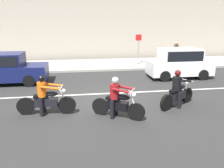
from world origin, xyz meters
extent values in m
plane|color=#2C2C2C|center=(0.00, 0.00, 0.00)|extent=(80.00, 80.00, 0.00)
cube|color=#99968E|center=(0.00, 8.00, 0.07)|extent=(40.00, 4.40, 0.14)
cube|color=silver|center=(-0.60, 0.90, 0.00)|extent=(18.00, 0.14, 0.01)
cylinder|color=black|center=(3.36, -0.82, 0.33)|extent=(0.63, 0.45, 0.66)
cylinder|color=black|center=(2.13, -1.57, 0.33)|extent=(0.63, 0.45, 0.66)
cylinder|color=silver|center=(3.26, -0.88, 0.69)|extent=(0.34, 0.23, 0.78)
cube|color=black|center=(2.75, -1.20, 0.47)|extent=(0.82, 0.65, 0.32)
ellipsoid|color=black|center=(2.94, -1.08, 0.82)|extent=(0.53, 0.45, 0.22)
cube|color=black|center=(2.59, -1.29, 0.72)|extent=(0.57, 0.48, 0.10)
cylinder|color=silver|center=(3.21, -0.91, 1.05)|extent=(0.40, 0.62, 0.04)
sphere|color=silver|center=(3.28, -0.87, 0.91)|extent=(0.17, 0.17, 0.17)
cylinder|color=silver|center=(2.41, -1.22, 0.35)|extent=(0.63, 0.42, 0.07)
cylinder|color=black|center=(2.73, -1.44, 0.35)|extent=(0.21, 0.21, 0.70)
cylinder|color=black|center=(2.52, -1.10, 0.35)|extent=(0.21, 0.21, 0.70)
cylinder|color=black|center=(2.65, -1.26, 1.00)|extent=(0.47, 0.47, 0.57)
cylinder|color=black|center=(3.04, -1.27, 1.11)|extent=(0.62, 0.43, 0.21)
cylinder|color=black|center=(2.81, -0.90, 1.11)|extent=(0.62, 0.43, 0.21)
sphere|color=tan|center=(2.66, -1.25, 1.41)|extent=(0.20, 0.20, 0.20)
sphere|color=#510F0F|center=(2.66, -1.25, 1.44)|extent=(0.25, 0.25, 0.25)
cylinder|color=black|center=(-1.77, -1.31, 0.34)|extent=(0.68, 0.17, 0.68)
cylinder|color=black|center=(-3.31, -1.19, 0.34)|extent=(0.68, 0.17, 0.68)
cylinder|color=silver|center=(-1.89, -1.30, 0.70)|extent=(0.36, 0.08, 0.78)
cube|color=black|center=(-2.54, -1.25, 0.48)|extent=(0.87, 0.35, 0.32)
ellipsoid|color=black|center=(-2.32, -1.27, 0.82)|extent=(0.50, 0.28, 0.22)
cube|color=black|center=(-2.72, -1.24, 0.72)|extent=(0.54, 0.28, 0.10)
cylinder|color=silver|center=(-1.95, -1.30, 1.06)|extent=(0.09, 0.70, 0.04)
sphere|color=silver|center=(-1.87, -1.31, 0.92)|extent=(0.17, 0.17, 0.17)
cylinder|color=silver|center=(-2.83, -1.07, 0.36)|extent=(0.70, 0.12, 0.07)
cylinder|color=black|center=(-2.70, -1.44, 0.35)|extent=(0.16, 0.16, 0.70)
cylinder|color=black|center=(-2.66, -1.04, 0.35)|extent=(0.16, 0.16, 0.70)
cylinder|color=orange|center=(-2.66, -1.24, 0.99)|extent=(0.37, 0.37, 0.55)
cylinder|color=orange|center=(-2.32, -1.49, 1.11)|extent=(0.73, 0.15, 0.19)
cylinder|color=orange|center=(-2.29, -1.05, 1.11)|extent=(0.73, 0.15, 0.19)
sphere|color=tan|center=(-2.64, -1.25, 1.39)|extent=(0.20, 0.20, 0.20)
sphere|color=black|center=(-2.64, -1.25, 1.42)|extent=(0.25, 0.25, 0.25)
cylinder|color=black|center=(0.72, -2.29, 0.32)|extent=(0.62, 0.43, 0.65)
cylinder|color=black|center=(-0.51, -1.58, 0.32)|extent=(0.62, 0.43, 0.65)
cylinder|color=silver|center=(0.61, -2.23, 0.71)|extent=(0.35, 0.24, 0.82)
cube|color=black|center=(0.10, -1.94, 0.46)|extent=(0.81, 0.63, 0.32)
ellipsoid|color=black|center=(0.30, -2.05, 0.82)|extent=(0.54, 0.45, 0.22)
cube|color=black|center=(-0.05, -1.85, 0.72)|extent=(0.57, 0.47, 0.10)
cylinder|color=silver|center=(0.56, -2.20, 1.09)|extent=(0.39, 0.63, 0.04)
sphere|color=silver|center=(0.63, -2.24, 0.95)|extent=(0.17, 0.17, 0.17)
cylinder|color=silver|center=(-0.07, -1.65, 0.34)|extent=(0.64, 0.41, 0.07)
cylinder|color=black|center=(-0.12, -2.04, 0.35)|extent=(0.21, 0.21, 0.70)
cylinder|color=black|center=(0.08, -1.69, 0.35)|extent=(0.21, 0.21, 0.70)
cylinder|color=maroon|center=(0.00, -1.88, 0.99)|extent=(0.46, 0.46, 0.55)
cylinder|color=maroon|center=(0.17, -2.23, 1.12)|extent=(0.61, 0.41, 0.15)
cylinder|color=maroon|center=(0.39, -1.85, 1.12)|extent=(0.61, 0.41, 0.15)
sphere|color=tan|center=(0.02, -1.89, 1.38)|extent=(0.20, 0.20, 0.20)
sphere|color=#B7B7BC|center=(0.02, -1.89, 1.41)|extent=(0.25, 0.25, 0.25)
cube|color=silver|center=(4.86, 3.43, 0.66)|extent=(3.83, 1.70, 0.84)
cube|color=silver|center=(4.86, 3.43, 1.44)|extent=(2.37, 1.56, 0.72)
cube|color=black|center=(4.86, 3.43, 1.44)|extent=(2.18, 1.59, 0.58)
cylinder|color=black|center=(6.05, 3.43, 0.32)|extent=(0.64, 1.76, 0.64)
cylinder|color=black|center=(3.67, 3.43, 0.32)|extent=(0.64, 1.76, 0.64)
cube|color=#11194C|center=(-5.36, 3.50, 0.64)|extent=(4.56, 1.76, 0.80)
cylinder|color=black|center=(-3.94, 3.50, 0.32)|extent=(0.64, 1.82, 0.64)
cylinder|color=gray|center=(3.24, 7.26, 1.29)|extent=(0.08, 0.08, 2.30)
cube|color=red|center=(3.24, 7.23, 2.19)|extent=(0.44, 0.03, 0.44)
cylinder|color=black|center=(6.13, 7.14, 0.60)|extent=(0.14, 0.14, 0.91)
cylinder|color=black|center=(6.33, 7.14, 0.60)|extent=(0.14, 0.14, 0.91)
cylinder|color=#4C3823|center=(6.23, 7.14, 1.35)|extent=(0.34, 0.34, 0.59)
sphere|color=tan|center=(6.23, 7.14, 1.75)|extent=(0.21, 0.21, 0.21)
camera|label=1|loc=(-1.24, -9.72, 3.54)|focal=36.75mm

